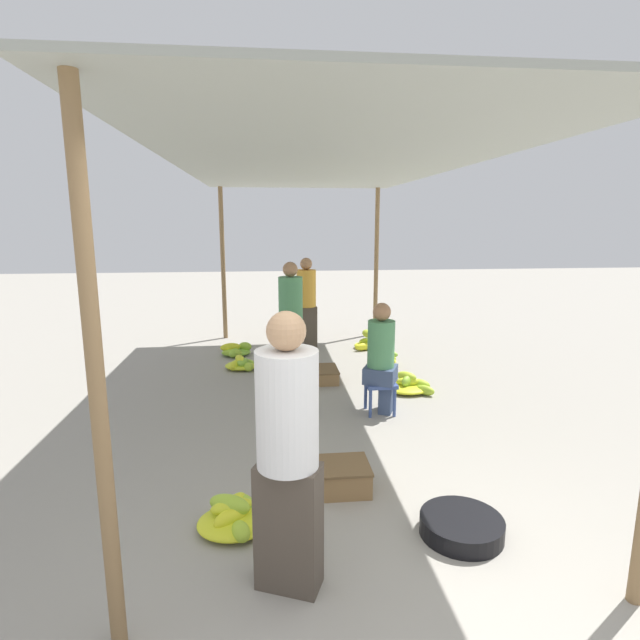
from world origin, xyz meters
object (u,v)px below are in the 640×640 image
banana_pile_right_1 (410,385)px  crate_mid (344,476)px  banana_pile_left_2 (242,364)px  banana_pile_left_0 (234,515)px  basin_black (461,526)px  banana_pile_left_1 (235,351)px  vendor_foreground (288,450)px  stool (380,388)px  shopper_walking_mid (291,316)px  shopper_walking_far (306,302)px  banana_pile_right_0 (385,360)px  crate_near (318,375)px  vendor_seated (382,357)px  banana_pile_right_2 (369,343)px

banana_pile_right_1 → crate_mid: banana_pile_right_1 is taller
banana_pile_left_2 → banana_pile_left_0: bearing=-88.2°
basin_black → banana_pile_left_0: 1.59m
basin_black → banana_pile_left_1: 5.25m
vendor_foreground → stool: size_ratio=4.58×
basin_black → shopper_walking_mid: shopper_walking_mid is taller
vendor_foreground → shopper_walking_far: vendor_foreground is taller
vendor_foreground → shopper_walking_far: (0.56, 5.72, -0.06)m
vendor_foreground → banana_pile_left_0: (-0.36, 0.63, -0.78)m
vendor_foreground → banana_pile_left_0: vendor_foreground is taller
banana_pile_right_0 → crate_mid: size_ratio=1.28×
vendor_foreground → basin_black: vendor_foreground is taller
banana_pile_right_0 → crate_near: 1.26m
vendor_foreground → vendor_seated: size_ratio=1.32×
stool → shopper_walking_mid: size_ratio=0.23×
vendor_foreground → banana_pile_left_0: 1.07m
stool → banana_pile_right_0: (0.51, 1.86, -0.21)m
banana_pile_left_0 → banana_pile_left_2: size_ratio=1.16×
banana_pile_right_1 → shopper_walking_far: bearing=114.9°
banana_pile_left_2 → stool: bearing=-49.2°
banana_pile_right_1 → crate_near: size_ratio=1.10×
basin_black → shopper_walking_far: bearing=96.9°
vendor_seated → banana_pile_right_1: bearing=50.6°
shopper_walking_far → banana_pile_right_2: bearing=-10.6°
basin_black → shopper_walking_far: (-0.64, 5.36, 0.74)m
banana_pile_right_1 → banana_pile_right_0: bearing=91.6°
basin_black → crate_near: (-0.63, 3.49, 0.03)m
shopper_walking_mid → banana_pile_left_0: bearing=-99.2°
vendor_seated → banana_pile_left_0: (-1.52, -2.01, -0.57)m
vendor_foreground → vendor_seated: vendor_foreground is taller
banana_pile_left_0 → shopper_walking_far: shopper_walking_far is taller
basin_black → banana_pile_right_0: size_ratio=1.10×
banana_pile_left_0 → banana_pile_right_1: (2.05, 2.65, 0.00)m
banana_pile_right_2 → banana_pile_left_0: bearing=-112.0°
shopper_walking_far → stool: bearing=-79.2°
stool → basin_black: size_ratio=0.63×
banana_pile_left_2 → crate_near: banana_pile_left_2 is taller
banana_pile_left_1 → banana_pile_right_0: banana_pile_left_1 is taller
banana_pile_left_1 → shopper_walking_far: size_ratio=0.34×
banana_pile_left_1 → shopper_walking_far: shopper_walking_far is taller
banana_pile_left_1 → banana_pile_right_0: size_ratio=1.01×
crate_mid → shopper_walking_mid: bearing=94.7°
banana_pile_left_1 → banana_pile_right_0: (2.28, -0.78, 0.01)m
banana_pile_right_0 → shopper_walking_mid: (-1.43, -0.23, 0.74)m
banana_pile_right_0 → crate_near: size_ratio=0.99×
crate_mid → shopper_walking_far: bearing=89.1°
banana_pile_left_0 → banana_pile_left_2: banana_pile_left_0 is taller
banana_pile_left_0 → crate_mid: 0.95m
stool → crate_near: bearing=115.5°
banana_pile_left_1 → banana_pile_right_2: banana_pile_right_2 is taller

